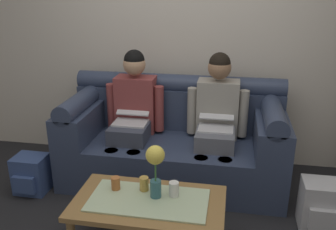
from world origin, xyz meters
name	(u,v)px	position (x,y,z in m)	size (l,w,h in m)	color
back_wall_patterned	(183,20)	(0.00, 1.70, 1.45)	(6.00, 0.12, 2.90)	beige
couch	(174,141)	(0.00, 1.17, 0.37)	(2.03, 0.88, 0.96)	#2D3851
person_left	(133,111)	(-0.39, 1.17, 0.66)	(0.56, 0.67, 1.22)	#383D4C
person_right	(217,116)	(0.39, 1.17, 0.66)	(0.56, 0.67, 1.22)	#595B66
coffee_table	(149,206)	(0.00, 0.10, 0.35)	(1.04, 0.58, 0.41)	olive
flower_vase	(155,164)	(0.04, 0.15, 0.66)	(0.13, 0.13, 0.38)	#336672
cup_near_left	(174,189)	(0.16, 0.18, 0.46)	(0.07, 0.07, 0.10)	white
cup_near_right	(116,183)	(-0.26, 0.19, 0.46)	(0.06, 0.06, 0.09)	#B26633
cup_far_center	(144,184)	(-0.06, 0.21, 0.46)	(0.06, 0.06, 0.10)	gold
backpack_left	(31,175)	(-1.22, 0.67, 0.17)	(0.28, 0.28, 0.34)	#33477A
backpack_right	(321,206)	(1.24, 0.58, 0.19)	(0.30, 0.29, 0.39)	#B7B7BC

